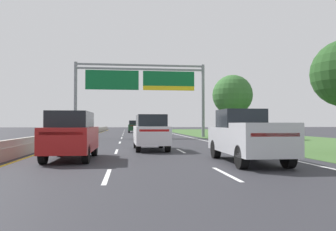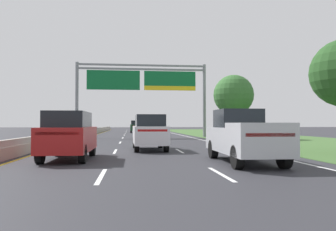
# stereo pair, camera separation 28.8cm
# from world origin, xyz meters

# --- Properties ---
(ground_plane) EXTENTS (220.00, 220.00, 0.00)m
(ground_plane) POSITION_xyz_m (0.00, 35.00, 0.00)
(ground_plane) COLOR #2B2B30
(lane_striping) EXTENTS (11.96, 106.00, 0.01)m
(lane_striping) POSITION_xyz_m (0.00, 34.54, 0.00)
(lane_striping) COLOR white
(lane_striping) RESTS_ON ground
(grass_verge_right) EXTENTS (14.00, 110.00, 0.02)m
(grass_verge_right) POSITION_xyz_m (13.95, 35.00, 0.01)
(grass_verge_right) COLOR #3D602D
(grass_verge_right) RESTS_ON ground
(median_barrier_concrete) EXTENTS (0.60, 110.00, 0.85)m
(median_barrier_concrete) POSITION_xyz_m (-6.60, 35.00, 0.35)
(median_barrier_concrete) COLOR #A8A399
(median_barrier_concrete) RESTS_ON ground
(overhead_sign_gantry) EXTENTS (15.06, 0.42, 8.57)m
(overhead_sign_gantry) POSITION_xyz_m (0.30, 38.76, 6.14)
(overhead_sign_gantry) COLOR gray
(overhead_sign_gantry) RESTS_ON ground
(pickup_truck_silver) EXTENTS (2.08, 5.43, 2.20)m
(pickup_truck_silver) POSITION_xyz_m (3.61, 13.42, 1.07)
(pickup_truck_silver) COLOR #B2B5BA
(pickup_truck_silver) RESTS_ON ground
(car_red_left_lane_suv) EXTENTS (1.94, 4.71, 2.11)m
(car_red_left_lane_suv) POSITION_xyz_m (-3.69, 15.41, 1.10)
(car_red_left_lane_suv) COLOR maroon
(car_red_left_lane_suv) RESTS_ON ground
(car_white_centre_lane_suv) EXTENTS (1.98, 4.73, 2.11)m
(car_white_centre_lane_suv) POSITION_xyz_m (0.15, 20.32, 1.10)
(car_white_centre_lane_suv) COLOR silver
(car_white_centre_lane_suv) RESTS_ON ground
(car_darkgreen_centre_lane_suv) EXTENTS (1.92, 4.71, 2.11)m
(car_darkgreen_centre_lane_suv) POSITION_xyz_m (-0.11, 58.87, 1.10)
(car_darkgreen_centre_lane_suv) COLOR #193D23
(car_darkgreen_centre_lane_suv) RESTS_ON ground
(roadside_tree_mid) EXTENTS (4.25, 4.25, 6.75)m
(roadside_tree_mid) POSITION_xyz_m (9.85, 34.54, 4.61)
(roadside_tree_mid) COLOR #4C3823
(roadside_tree_mid) RESTS_ON ground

